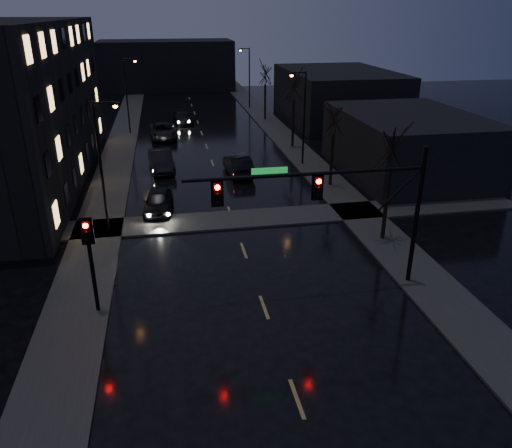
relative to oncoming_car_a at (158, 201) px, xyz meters
name	(u,v)px	position (x,y,z in m)	size (l,w,h in m)	color
ground	(313,443)	(4.74, -20.91, -0.77)	(160.00, 160.00, 0.00)	black
sidewalk_left	(117,158)	(-3.76, 14.09, -0.71)	(3.00, 140.00, 0.12)	#2D2D2B
sidewalk_right	(296,149)	(13.24, 14.09, -0.71)	(3.00, 140.00, 0.12)	#2D2D2B
sidewalk_cross	(233,220)	(4.74, -2.41, -0.71)	(40.00, 3.00, 0.12)	#2D2D2B
commercial_right_near	(407,144)	(20.24, 5.09, 1.73)	(10.00, 14.00, 5.00)	black
commercial_right_far	(337,96)	(21.74, 27.09, 2.23)	(12.00, 18.00, 6.00)	black
far_block	(167,65)	(1.74, 57.09, 3.23)	(22.00, 10.00, 8.00)	black
signal_mast	(343,196)	(8.59, -11.92, 4.10)	(11.11, 0.41, 7.00)	black
signal_pole_left	(90,252)	(-2.76, -11.92, 2.24)	(0.35, 0.41, 4.53)	black
tree_near	(393,137)	(13.14, -6.91, 5.45)	(3.52, 3.52, 8.08)	black
tree_mid_a	(335,111)	(13.14, 3.09, 5.05)	(3.30, 3.30, 7.58)	black
tree_mid_b	(294,79)	(13.14, 15.09, 5.84)	(3.74, 3.74, 8.59)	black
tree_far	(265,69)	(13.14, 29.09, 5.29)	(3.43, 3.43, 7.88)	black
streetlight_l_near	(103,157)	(-2.84, -2.91, 4.00)	(1.53, 0.28, 8.00)	black
streetlight_l_far	(128,90)	(-2.84, 24.09, 4.00)	(1.53, 0.28, 8.00)	black
streetlight_r_mid	(302,111)	(12.32, 9.09, 4.00)	(1.53, 0.28, 8.00)	black
streetlight_r_far	(248,73)	(12.32, 37.09, 4.00)	(1.53, 0.28, 8.00)	black
oncoming_car_a	(158,201)	(0.00, 0.00, 0.00)	(1.82, 4.53, 1.54)	black
oncoming_car_b	(161,161)	(0.26, 9.67, 0.08)	(1.80, 5.16, 1.70)	black
oncoming_car_c	(163,131)	(0.53, 21.36, 0.02)	(2.63, 5.70, 1.58)	black
oncoming_car_d	(183,118)	(2.93, 28.60, -0.08)	(1.95, 4.79, 1.39)	black
lead_car	(238,165)	(6.54, 7.35, 0.04)	(1.72, 4.94, 1.63)	black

